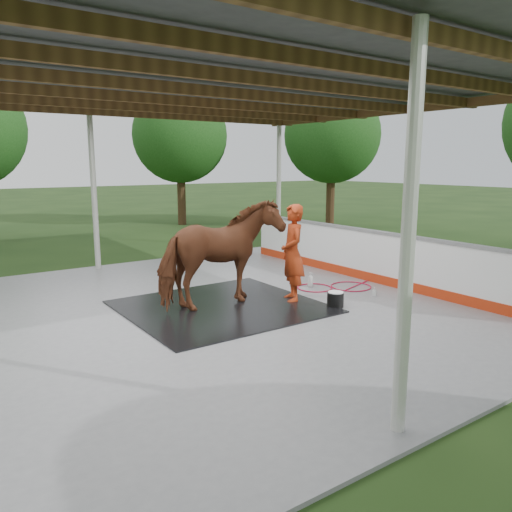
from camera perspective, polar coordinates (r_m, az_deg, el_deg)
ground at (r=8.92m, az=-8.31°, el=-6.87°), size 100.00×100.00×0.00m
concrete_slab at (r=8.91m, az=-8.31°, el=-6.72°), size 12.00×10.00×0.05m
pavilion_structure at (r=8.61m, az=-9.05°, el=19.19°), size 12.60×10.60×4.05m
dasher_board at (r=11.52m, az=12.49°, el=0.01°), size 0.16×8.00×1.15m
tree_belt at (r=9.52m, az=-9.81°, el=17.25°), size 28.00×28.00×5.80m
rubber_mat at (r=9.23m, az=-3.97°, el=-5.77°), size 3.38×3.17×0.03m
horse at (r=9.00m, az=-4.05°, el=0.22°), size 2.35×1.17×1.93m
handler at (r=9.46m, az=4.20°, el=0.33°), size 0.67×0.80×1.85m
wash_bucket at (r=9.31m, az=9.06°, el=-4.89°), size 0.31×0.31×0.29m
soap_bottle_a at (r=10.72m, az=6.23°, el=-2.71°), size 0.13×0.13×0.31m
soap_bottle_b at (r=10.24m, az=13.37°, el=-3.97°), size 0.11×0.11×0.17m
hose_coil at (r=10.76m, az=9.14°, el=-3.51°), size 1.94×1.15×0.02m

